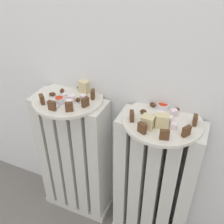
{
  "coord_description": "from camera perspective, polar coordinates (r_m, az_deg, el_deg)",
  "views": [
    {
      "loc": [
        0.34,
        -0.5,
        1.22
      ],
      "look_at": [
        0.0,
        0.28,
        0.66
      ],
      "focal_mm": 41.64,
      "sensor_mm": 36.0,
      "label": 1
    }
  ],
  "objects": [
    {
      "name": "radiator_left",
      "position": [
        1.3,
        -8.22,
        -10.19
      ],
      "size": [
        0.34,
        0.14,
        0.66
      ],
      "color": "silver",
      "rests_on": "ground_plane"
    },
    {
      "name": "radiator_right",
      "position": [
        1.19,
        9.15,
        -15.45
      ],
      "size": [
        0.34,
        0.14,
        0.66
      ],
      "color": "silver",
      "rests_on": "ground_plane"
    },
    {
      "name": "plate_left",
      "position": [
        1.09,
        -9.64,
        2.91
      ],
      "size": [
        0.29,
        0.29,
        0.01
      ],
      "primitive_type": "cylinder",
      "color": "silver",
      "rests_on": "radiator_left"
    },
    {
      "name": "plate_right",
      "position": [
        0.96,
        10.96,
        -1.91
      ],
      "size": [
        0.29,
        0.29,
        0.01
      ],
      "primitive_type": "cylinder",
      "color": "silver",
      "rests_on": "radiator_right"
    },
    {
      "name": "dark_cake_slice_left_0",
      "position": [
        1.06,
        -15.12,
        2.7
      ],
      "size": [
        0.03,
        0.03,
        0.04
      ],
      "primitive_type": "cube",
      "rotation": [
        0.0,
        0.0,
        -0.69
      ],
      "color": "#56351E",
      "rests_on": "plate_left"
    },
    {
      "name": "dark_cake_slice_left_1",
      "position": [
        1.01,
        -13.07,
        1.36
      ],
      "size": [
        0.03,
        0.02,
        0.04
      ],
      "primitive_type": "cube",
      "rotation": [
        0.0,
        0.0,
        -0.04
      ],
      "color": "#56351E",
      "rests_on": "plate_left"
    },
    {
      "name": "dark_cake_slice_left_2",
      "position": [
        0.99,
        -9.41,
        1.12
      ],
      "size": [
        0.03,
        0.03,
        0.04
      ],
      "primitive_type": "cube",
      "rotation": [
        0.0,
        0.0,
        0.61
      ],
      "color": "#56351E",
      "rests_on": "plate_left"
    },
    {
      "name": "dark_cake_slice_left_3",
      "position": [
        1.01,
        -5.9,
        2.16
      ],
      "size": [
        0.02,
        0.03,
        0.04
      ],
      "primitive_type": "cube",
      "rotation": [
        0.0,
        0.0,
        1.26
      ],
      "color": "#56351E",
      "rests_on": "plate_left"
    },
    {
      "name": "dark_cake_slice_left_4",
      "position": [
        1.06,
        -4.24,
        3.91
      ],
      "size": [
        0.02,
        0.03,
        0.04
      ],
      "primitive_type": "cube",
      "rotation": [
        0.0,
        0.0,
        1.91
      ],
      "color": "#56351E",
      "rests_on": "plate_left"
    },
    {
      "name": "marble_cake_slice_left_0",
      "position": [
        1.11,
        -6.18,
        5.56
      ],
      "size": [
        0.04,
        0.03,
        0.05
      ],
      "primitive_type": "cube",
      "rotation": [
        0.0,
        0.0,
        -0.12
      ],
      "color": "beige",
      "rests_on": "plate_left"
    },
    {
      "name": "turkish_delight_left_0",
      "position": [
        1.06,
        -8.82,
        3.08
      ],
      "size": [
        0.03,
        0.03,
        0.03
      ],
      "primitive_type": "cube",
      "rotation": [
        0.0,
        0.0,
        0.45
      ],
      "color": "white",
      "rests_on": "plate_left"
    },
    {
      "name": "turkish_delight_left_1",
      "position": [
        1.06,
        -6.32,
        3.27
      ],
      "size": [
        0.02,
        0.02,
        0.02
      ],
      "primitive_type": "cube",
      "rotation": [
        0.0,
        0.0,
        1.56
      ],
      "color": "white",
      "rests_on": "plate_left"
    },
    {
      "name": "turkish_delight_left_2",
      "position": [
        1.03,
        -9.35,
        2.05
      ],
      "size": [
        0.03,
        0.03,
        0.02
      ],
      "primitive_type": "cube",
      "rotation": [
        0.0,
        0.0,
        0.78
      ],
      "color": "white",
      "rests_on": "plate_left"
    },
    {
      "name": "turkish_delight_left_3",
      "position": [
        1.08,
        -10.37,
        3.49
      ],
      "size": [
        0.03,
        0.03,
        0.02
      ],
      "primitive_type": "cube",
      "rotation": [
        0.0,
        0.0,
        0.92
      ],
      "color": "white",
      "rests_on": "plate_left"
    },
    {
      "name": "medjool_date_left_0",
      "position": [
        1.13,
        -10.96,
        4.68
      ],
      "size": [
        0.02,
        0.03,
        0.01
      ],
      "primitive_type": "ellipsoid",
      "rotation": [
        0.0,
        0.0,
        1.74
      ],
      "color": "#4C2814",
      "rests_on": "plate_left"
    },
    {
      "name": "medjool_date_left_1",
      "position": [
        1.05,
        -7.48,
        2.71
      ],
      "size": [
        0.03,
        0.03,
        0.02
      ],
      "primitive_type": "ellipsoid",
      "rotation": [
        0.0,
        0.0,
        2.28
      ],
      "color": "#4C2814",
      "rests_on": "plate_left"
    },
    {
      "name": "medjool_date_left_2",
      "position": [
        1.11,
        -12.98,
        3.86
      ],
      "size": [
        0.03,
        0.03,
        0.02
      ],
      "primitive_type": "ellipsoid",
      "rotation": [
        0.0,
        0.0,
        0.4
      ],
      "color": "#4C2814",
      "rests_on": "plate_left"
    },
    {
      "name": "medjool_date_left_3",
      "position": [
        1.14,
        -7.18,
        5.45
      ],
      "size": [
        0.03,
        0.03,
        0.02
      ],
      "primitive_type": "ellipsoid",
      "rotation": [
        0.0,
        0.0,
        2.03
      ],
      "color": "#4C2814",
      "rests_on": "plate_left"
    },
    {
      "name": "jam_bowl_left",
      "position": [
        1.05,
        -11.49,
        2.58
      ],
      "size": [
        0.04,
        0.04,
        0.03
      ],
      "color": "white",
      "rests_on": "plate_left"
    },
    {
      "name": "dark_cake_slice_right_0",
      "position": [
        0.93,
        4.39,
        -0.88
      ],
      "size": [
        0.03,
        0.03,
        0.04
      ],
      "primitive_type": "cube",
      "rotation": [
        0.0,
        0.0,
        -1.13
      ],
      "color": "#56351E",
      "rests_on": "plate_right"
    },
    {
      "name": "dark_cake_slice_right_1",
      "position": [
        0.87,
        6.62,
        -3.54
      ],
      "size": [
        0.03,
        0.03,
        0.04
      ],
      "primitive_type": "cube",
      "rotation": [
        0.0,
        0.0,
        -0.42
      ],
      "color": "#56351E",
      "rests_on": "plate_right"
    },
    {
      "name": "dark_cake_slice_right_2",
      "position": [
        0.86,
        11.45,
        -4.92
      ],
      "size": [
        0.03,
        0.02,
        0.04
      ],
      "primitive_type": "cube",
      "rotation": [
        0.0,
        0.0,
        0.29
      ],
      "color": "#56351E",
      "rests_on": "plate_right"
    },
    {
      "name": "dark_cake_slice_right_3",
      "position": [
        0.89,
        16.02,
        -4.09
      ],
      "size": [
        0.03,
        0.03,
        0.04
      ],
      "primitive_type": "cube",
      "rotation": [
        0.0,
        0.0,
        1.0
      ],
      "color": "#56351E",
      "rests_on": "plate_right"
    },
    {
      "name": "dark_cake_slice_right_4",
      "position": [
        0.95,
        17.78,
        -1.72
      ],
      "size": [
        0.02,
        0.03,
        0.04
      ],
      "primitive_type": "cube",
      "rotation": [
        0.0,
        0.0,
        1.71
      ],
      "color": "#56351E",
      "rests_on": "plate_right"
    },
    {
      "name": "marble_cake_slice_right_0",
      "position": [
        0.9,
        7.86,
        -2.16
      ],
      "size": [
        0.04,
        0.04,
        0.05
      ],
      "primitive_type": "cube",
      "rotation": [
        0.0,
        0.0,
        -0.06
      ],
      "color": "beige",
      "rests_on": "plate_right"
    },
    {
      "name": "marble_cake_slice_right_1",
      "position": [
        0.91,
        10.94,
        -1.93
      ],
      "size": [
        0.05,
        0.04,
        0.05
      ],
      "primitive_type": "cube",
      "rotation": [
        0.0,
        0.0,
        0.22
      ],
      "color": "beige",
      "rests_on": "plate_right"
    },
    {
      "name": "turkish_delight_right_0",
      "position": [
        0.98,
        13.42,
        -0.11
      ],
      "size": [
        0.03,
        0.03,
        0.02
      ],
      "primitive_type": "cube",
      "rotation": [
        0.0,
        0.0,
        0.59
      ],
      "color": "white",
      "rests_on": "plate_right"
    },
    {
      "name": "turkish_delight_right_1",
      "position": [
        0.94,
        12.25,
        -1.61
      ],
      "size": [
        0.03,
        0.03,
        0.03
      ],
      "primitive_type": "cube",
      "rotation": [
        0.0,
        0.0,
        1.48
      ],
      "color": "white",
      "rests_on": "plate_right"
    },
    {
      "name": "turkish_delight_right_2",
      "position": [
        0.92,
        13.42,
        -2.97
      ],
      "size": [
        0.02,
        0.02,
        0.02
      ],
      "primitive_type": "cube",
      "rotation": [
        0.0,
        0.0,
        1.55
      ],
      "color": "white",
      "rests_on": "plate_right"
    },
    {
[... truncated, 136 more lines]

